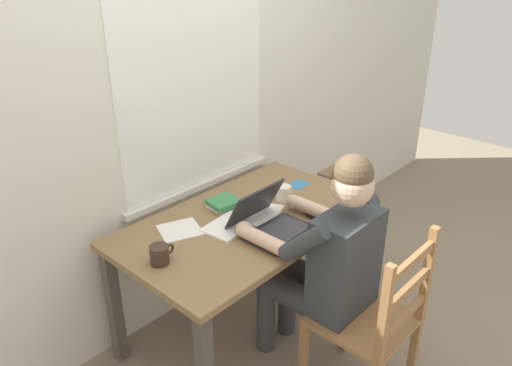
{
  "coord_description": "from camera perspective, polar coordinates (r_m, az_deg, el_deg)",
  "views": [
    {
      "loc": [
        -1.64,
        -1.57,
        2.02
      ],
      "look_at": [
        0.01,
        -0.05,
        0.94
      ],
      "focal_mm": 35.21,
      "sensor_mm": 36.0,
      "label": 1
    }
  ],
  "objects": [
    {
      "name": "back_wall",
      "position": [
        2.72,
        -8.48,
        9.92
      ],
      "size": [
        6.0,
        0.08,
        2.6
      ],
      "color": "silver",
      "rests_on": "ground"
    },
    {
      "name": "landscape_photo_print",
      "position": [
        2.99,
        4.84,
        -0.17
      ],
      "size": [
        0.14,
        0.1,
        0.0
      ],
      "primitive_type": "cube",
      "rotation": [
        0.0,
        0.0,
        0.12
      ],
      "color": "teal",
      "rests_on": "desk"
    },
    {
      "name": "coffee_mug_dark",
      "position": [
        2.29,
        -10.86,
        -7.98
      ],
      "size": [
        0.12,
        0.09,
        0.09
      ],
      "color": "#38281E",
      "rests_on": "desk"
    },
    {
      "name": "laptop",
      "position": [
        2.5,
        1.65,
        -4.31
      ],
      "size": [
        0.33,
        0.34,
        0.21
      ],
      "color": "#232328",
      "rests_on": "desk"
    },
    {
      "name": "paper_pile_side",
      "position": [
        2.54,
        -8.65,
        -5.31
      ],
      "size": [
        0.25,
        0.25,
        0.01
      ],
      "primitive_type": "cube",
      "rotation": [
        0.0,
        0.0,
        -0.38
      ],
      "color": "white",
      "rests_on": "desk"
    },
    {
      "name": "computer_mouse",
      "position": [
        2.65,
        6.41,
        -3.48
      ],
      "size": [
        0.06,
        0.1,
        0.03
      ],
      "primitive_type": "ellipsoid",
      "color": "#232328",
      "rests_on": "desk"
    },
    {
      "name": "wooden_chair",
      "position": [
        2.44,
        13.2,
        -15.15
      ],
      "size": [
        0.42,
        0.42,
        0.93
      ],
      "color": "olive",
      "rests_on": "ground"
    },
    {
      "name": "paper_pile_near_laptop",
      "position": [
        2.65,
        0.45,
        -3.53
      ],
      "size": [
        0.31,
        0.27,
        0.01
      ],
      "primitive_type": "cube",
      "rotation": [
        0.0,
        0.0,
        0.39
      ],
      "color": "white",
      "rests_on": "desk"
    },
    {
      "name": "ground_plane",
      "position": [
        3.04,
        -0.91,
        -16.1
      ],
      "size": [
        8.0,
        8.0,
        0.0
      ],
      "primitive_type": "plane",
      "color": "gray"
    },
    {
      "name": "paper_pile_back_corner",
      "position": [
        2.54,
        -3.06,
        -4.9
      ],
      "size": [
        0.27,
        0.21,
        0.01
      ],
      "primitive_type": "cube",
      "rotation": [
        0.0,
        0.0,
        0.1
      ],
      "color": "white",
      "rests_on": "desk"
    },
    {
      "name": "book_stack_main",
      "position": [
        2.72,
        -3.67,
        -2.31
      ],
      "size": [
        0.18,
        0.16,
        0.05
      ],
      "color": "white",
      "rests_on": "desk"
    },
    {
      "name": "seated_person",
      "position": [
        2.42,
        7.98,
        -8.46
      ],
      "size": [
        0.5,
        0.6,
        1.23
      ],
      "color": "#33383D",
      "rests_on": "ground"
    },
    {
      "name": "coffee_mug_white",
      "position": [
        2.78,
        3.24,
        -1.17
      ],
      "size": [
        0.12,
        0.08,
        0.09
      ],
      "color": "silver",
      "rests_on": "desk"
    },
    {
      "name": "desk",
      "position": [
        2.66,
        -1.0,
        -5.89
      ],
      "size": [
        1.35,
        0.79,
        0.72
      ],
      "color": "olive",
      "rests_on": "ground"
    }
  ]
}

